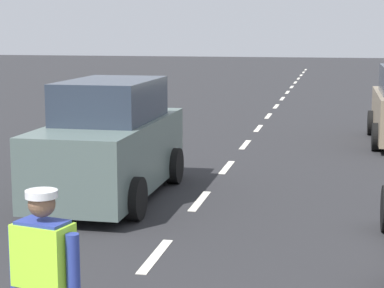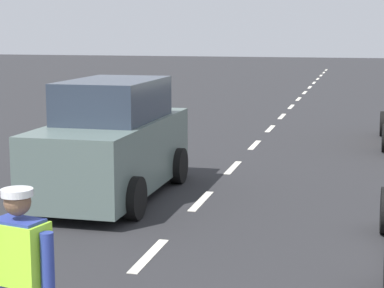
# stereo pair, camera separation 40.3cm
# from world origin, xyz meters

# --- Properties ---
(ground_plane) EXTENTS (96.00, 96.00, 0.00)m
(ground_plane) POSITION_xyz_m (0.00, 21.00, 0.00)
(ground_plane) COLOR #28282B
(lane_center_line) EXTENTS (0.14, 46.40, 0.01)m
(lane_center_line) POSITION_xyz_m (0.00, 25.20, 0.00)
(lane_center_line) COLOR silver
(lane_center_line) RESTS_ON ground
(road_worker) EXTENTS (0.77, 0.37, 1.67)m
(road_worker) POSITION_xyz_m (-0.00, 2.28, 0.93)
(road_worker) COLOR #383D4C
(road_worker) RESTS_ON ground
(car_oncoming_lead) EXTENTS (1.89, 4.29, 2.06)m
(car_oncoming_lead) POSITION_xyz_m (-1.58, 8.69, 0.95)
(car_oncoming_lead) COLOR slate
(car_oncoming_lead) RESTS_ON ground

